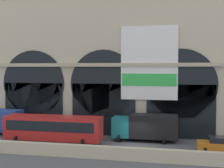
% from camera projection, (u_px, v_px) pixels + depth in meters
% --- Properties ---
extents(ground_plane, '(200.00, 200.00, 0.00)m').
position_uv_depth(ground_plane, '(135.00, 147.00, 33.79)').
color(ground_plane, '#54565B').
extents(quay_parapet_wall, '(90.00, 0.70, 1.19)m').
position_uv_depth(quay_parapet_wall, '(128.00, 154.00, 28.77)').
color(quay_parapet_wall, beige).
rests_on(quay_parapet_wall, ground).
extents(station_building, '(49.31, 6.37, 22.06)m').
position_uv_depth(station_building, '(144.00, 51.00, 41.04)').
color(station_building, beige).
rests_on(station_building, ground).
extents(bus_midwest, '(11.00, 3.25, 3.10)m').
position_uv_depth(bus_midwest, '(53.00, 128.00, 35.09)').
color(bus_midwest, red).
rests_on(bus_midwest, ground).
extents(box_truck_center, '(7.50, 2.91, 3.12)m').
position_uv_depth(box_truck_center, '(146.00, 127.00, 36.32)').
color(box_truck_center, '#19727A').
rests_on(box_truck_center, ground).
extents(car_mideast, '(4.40, 2.22, 1.55)m').
position_uv_depth(car_mideast, '(220.00, 144.00, 31.59)').
color(car_mideast, orange).
rests_on(car_mideast, ground).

